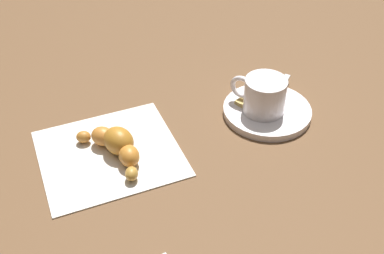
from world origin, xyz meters
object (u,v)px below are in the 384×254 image
at_px(teaspoon, 271,103).
at_px(sugar_packet, 253,97).
at_px(napkin, 109,153).
at_px(croissant, 116,144).
at_px(espresso_cup, 264,95).
at_px(saucer, 267,111).

xyz_separation_m(teaspoon, sugar_packet, (-0.02, 0.02, 0.00)).
height_order(napkin, croissant, croissant).
relative_size(teaspoon, croissant, 0.88).
xyz_separation_m(espresso_cup, teaspoon, (0.02, 0.01, -0.02)).
distance_m(saucer, espresso_cup, 0.03).
relative_size(espresso_cup, croissant, 0.67).
xyz_separation_m(sugar_packet, napkin, (-0.23, -0.04, -0.01)).
xyz_separation_m(espresso_cup, sugar_packet, (-0.00, 0.03, -0.02)).
distance_m(saucer, sugar_packet, 0.03).
bearing_deg(croissant, napkin, 151.26).
height_order(espresso_cup, croissant, espresso_cup).
bearing_deg(napkin, espresso_cup, 2.44).
relative_size(teaspoon, napkin, 0.55).
bearing_deg(teaspoon, saucer, -145.87).
bearing_deg(sugar_packet, napkin, -15.08).
bearing_deg(sugar_packet, saucer, 86.66).
bearing_deg(croissant, saucer, 4.12).
bearing_deg(saucer, croissant, -175.88).
relative_size(teaspoon, sugar_packet, 1.70).
xyz_separation_m(napkin, croissant, (0.01, -0.01, 0.02)).
xyz_separation_m(saucer, teaspoon, (0.01, 0.01, 0.01)).
xyz_separation_m(saucer, espresso_cup, (-0.01, -0.00, 0.03)).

